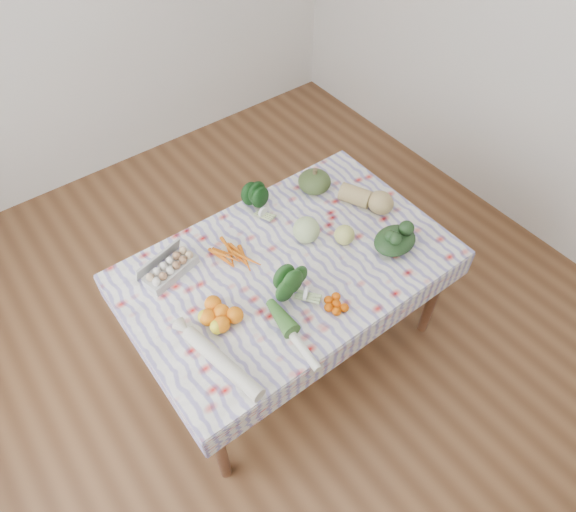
# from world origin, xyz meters

# --- Properties ---
(ground) EXTENTS (4.50, 4.50, 0.00)m
(ground) POSITION_xyz_m (0.00, 0.00, 0.00)
(ground) COLOR brown
(ground) RESTS_ON ground
(dining_table) EXTENTS (1.60, 1.00, 0.75)m
(dining_table) POSITION_xyz_m (0.00, 0.00, 0.68)
(dining_table) COLOR brown
(dining_table) RESTS_ON ground
(tablecloth) EXTENTS (1.66, 1.06, 0.01)m
(tablecloth) POSITION_xyz_m (0.00, 0.00, 0.76)
(tablecloth) COLOR white
(tablecloth) RESTS_ON dining_table
(egg_carton) EXTENTS (0.31, 0.18, 0.08)m
(egg_carton) POSITION_xyz_m (-0.51, 0.30, 0.80)
(egg_carton) COLOR #B4B4AF
(egg_carton) RESTS_ON tablecloth
(carrot_bunch) EXTENTS (0.22, 0.21, 0.04)m
(carrot_bunch) POSITION_xyz_m (-0.21, 0.19, 0.78)
(carrot_bunch) COLOR orange
(carrot_bunch) RESTS_ON tablecloth
(kale_bunch) EXTENTS (0.19, 0.18, 0.14)m
(kale_bunch) POSITION_xyz_m (0.08, 0.40, 0.83)
(kale_bunch) COLOR black
(kale_bunch) RESTS_ON tablecloth
(kabocha_squash) EXTENTS (0.20, 0.20, 0.12)m
(kabocha_squash) POSITION_xyz_m (0.46, 0.35, 0.82)
(kabocha_squash) COLOR #3E5226
(kabocha_squash) RESTS_ON tablecloth
(cabbage) EXTENTS (0.17, 0.17, 0.14)m
(cabbage) POSITION_xyz_m (0.18, 0.08, 0.83)
(cabbage) COLOR #B2CC85
(cabbage) RESTS_ON tablecloth
(butternut_squash) EXTENTS (0.25, 0.33, 0.14)m
(butternut_squash) POSITION_xyz_m (0.61, 0.07, 0.83)
(butternut_squash) COLOR tan
(butternut_squash) RESTS_ON tablecloth
(orange_cluster) EXTENTS (0.34, 0.34, 0.09)m
(orange_cluster) POSITION_xyz_m (-0.45, -0.08, 0.81)
(orange_cluster) COLOR orange
(orange_cluster) RESTS_ON tablecloth
(broccoli) EXTENTS (0.23, 0.23, 0.12)m
(broccoli) POSITION_xyz_m (-0.10, -0.19, 0.82)
(broccoli) COLOR #1C4818
(broccoli) RESTS_ON tablecloth
(mandarin_cluster) EXTENTS (0.17, 0.17, 0.04)m
(mandarin_cluster) POSITION_xyz_m (0.02, -0.35, 0.78)
(mandarin_cluster) COLOR #E25603
(mandarin_cluster) RESTS_ON tablecloth
(grapefruit) EXTENTS (0.11, 0.11, 0.11)m
(grapefruit) POSITION_xyz_m (0.33, -0.06, 0.82)
(grapefruit) COLOR #D3D769
(grapefruit) RESTS_ON tablecloth
(spinach_bag) EXTENTS (0.27, 0.23, 0.11)m
(spinach_bag) POSITION_xyz_m (0.51, -0.25, 0.81)
(spinach_bag) COLOR black
(spinach_bag) RESTS_ON tablecloth
(daikon) EXTENTS (0.16, 0.49, 0.07)m
(daikon) POSITION_xyz_m (-0.58, -0.30, 0.80)
(daikon) COLOR beige
(daikon) RESTS_ON tablecloth
(leek) EXTENTS (0.07, 0.40, 0.04)m
(leek) POSITION_xyz_m (-0.25, -0.37, 0.78)
(leek) COLOR silver
(leek) RESTS_ON tablecloth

